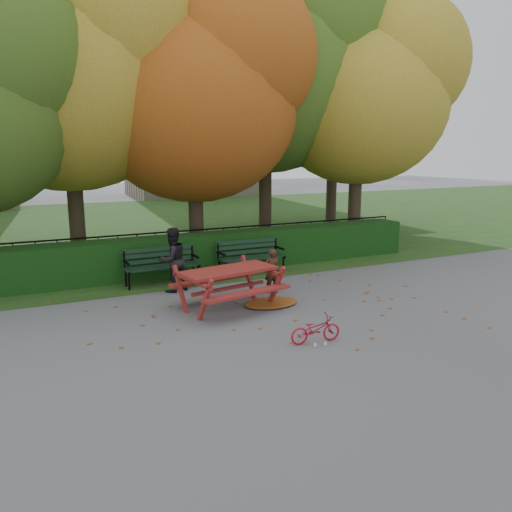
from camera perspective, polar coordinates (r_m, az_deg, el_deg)
name	(u,v)px	position (r m, az deg, el deg)	size (l,w,h in m)	color
ground	(282,320)	(9.62, 2.97, -7.37)	(90.00, 90.00, 0.00)	slate
grass_strip	(126,225)	(22.59, -14.62, 3.40)	(90.00, 90.00, 0.00)	#1A3C13
building_right	(192,112)	(38.12, -7.37, 15.99)	(9.00, 6.00, 12.00)	tan
hedge	(200,253)	(13.46, -6.37, 0.35)	(13.00, 0.90, 1.00)	black
iron_fence	(191,247)	(14.19, -7.48, 1.07)	(14.00, 0.04, 1.02)	black
tree_b	(81,66)	(14.97, -19.39, 19.80)	(6.72, 6.40, 8.79)	#33241B
tree_c	(207,92)	(14.95, -5.62, 18.16)	(6.30, 6.00, 8.00)	#33241B
tree_d	(280,64)	(17.52, 2.73, 21.07)	(7.14, 6.80, 9.58)	#33241B
tree_e	(371,92)	(17.65, 13.05, 17.78)	(6.09, 5.80, 8.16)	#33241B
tree_g	(344,97)	(21.93, 10.07, 17.43)	(6.30, 6.00, 8.55)	#33241B
bench_left	(161,263)	(12.33, -10.79, -0.76)	(1.80, 0.57, 0.88)	black
bench_right	(250,254)	(13.15, -0.67, 0.24)	(1.80, 0.57, 0.88)	black
picnic_table	(229,278)	(10.15, -3.15, -2.51)	(2.20, 1.89, 0.95)	maroon
leaf_pile	(271,303)	(10.56, 1.69, -5.35)	(1.19, 0.82, 0.08)	brown
leaf_scatter	(274,316)	(9.87, 2.12, -6.82)	(9.00, 5.70, 0.01)	brown
child	(272,271)	(11.33, 1.85, -1.71)	(0.37, 0.24, 1.02)	#3D2113
adult	(172,260)	(11.54, -9.54, -0.43)	(0.72, 0.56, 1.49)	black
bicycle	(315,329)	(8.53, 6.81, -8.32)	(0.31, 0.90, 0.47)	#AE1024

